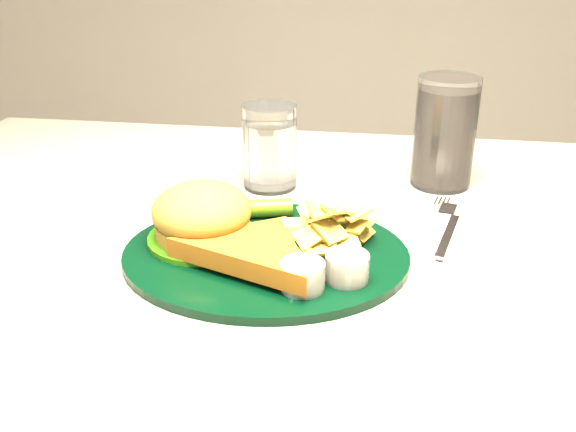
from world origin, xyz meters
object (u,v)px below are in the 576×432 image
fork_napkin (447,233)px  water_glass (270,147)px  dinner_plate (265,230)px  cola_glass (445,132)px

fork_napkin → water_glass: bearing=165.6°
dinner_plate → cola_glass: size_ratio=2.06×
cola_glass → dinner_plate: bearing=-128.8°
water_glass → cola_glass: 0.24m
water_glass → fork_napkin: 0.27m
dinner_plate → fork_napkin: (0.20, 0.08, -0.03)m
dinner_plate → fork_napkin: 0.22m
water_glass → cola_glass: bearing=10.5°
cola_glass → fork_napkin: 0.18m
dinner_plate → fork_napkin: size_ratio=2.08×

